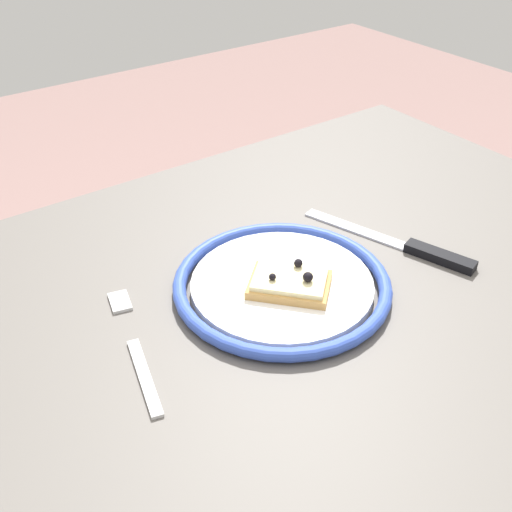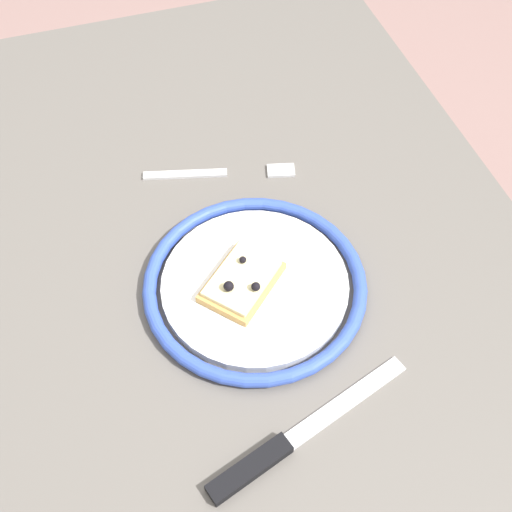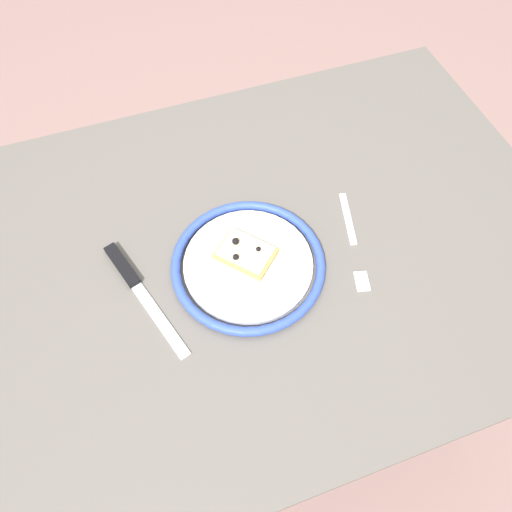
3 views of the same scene
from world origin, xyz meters
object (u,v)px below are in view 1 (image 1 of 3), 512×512
Objects in this scene: fork at (135,347)px; knife at (416,249)px; pizza_slice_near at (290,282)px; dining_table at (278,380)px; plate at (282,284)px.

knife is at bearing -7.39° from fork.
pizza_slice_near is 0.19m from fork.
plate reaches higher than dining_table.
plate is at bearing 87.21° from pizza_slice_near.
pizza_slice_near is at bearing 33.84° from dining_table.
knife is 1.18× the size of fork.
plate reaches higher than knife.
pizza_slice_near is 0.47× the size of knife.
dining_table is at bearing -129.95° from plate.
dining_table is 9.88× the size of pizza_slice_near.
fork reaches higher than dining_table.
pizza_slice_near is at bearing -8.17° from fork.
fork is at bearing 171.83° from pizza_slice_near.
pizza_slice_near is (0.03, 0.02, 0.13)m from dining_table.
plate reaches higher than fork.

